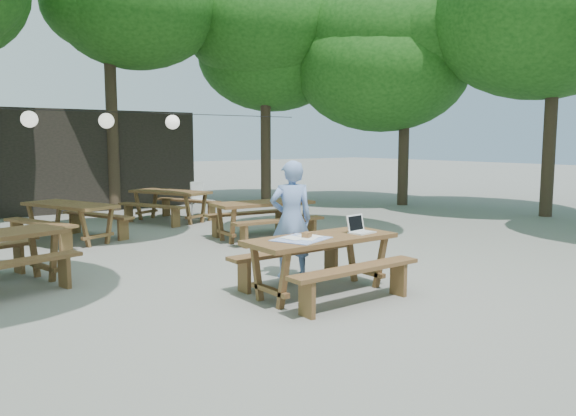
% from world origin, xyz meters
% --- Properties ---
extents(ground, '(80.00, 80.00, 0.00)m').
position_xyz_m(ground, '(0.00, 0.00, 0.00)').
color(ground, slate).
rests_on(ground, ground).
extents(pavilion, '(6.00, 3.00, 2.80)m').
position_xyz_m(pavilion, '(0.50, 10.50, 1.40)').
color(pavilion, black).
rests_on(pavilion, ground).
extents(main_picnic_table, '(2.00, 1.58, 0.75)m').
position_xyz_m(main_picnic_table, '(0.03, -1.14, 0.39)').
color(main_picnic_table, '#4C2E1B').
rests_on(main_picnic_table, ground).
extents(picnic_table_ne, '(2.07, 1.77, 0.75)m').
position_xyz_m(picnic_table_ne, '(1.73, 2.66, 0.39)').
color(picnic_table_ne, '#4C2E1B').
rests_on(picnic_table_ne, ground).
extents(picnic_table_far_w, '(2.14, 2.33, 0.75)m').
position_xyz_m(picnic_table_far_w, '(-1.45, 4.67, 0.39)').
color(picnic_table_far_w, '#4C2E1B').
rests_on(picnic_table_far_w, ground).
extents(picnic_table_far_e, '(2.18, 2.36, 0.75)m').
position_xyz_m(picnic_table_far_e, '(1.30, 6.02, 0.39)').
color(picnic_table_far_e, '#4C2E1B').
rests_on(picnic_table_far_e, ground).
extents(woman, '(0.73, 0.62, 1.69)m').
position_xyz_m(woman, '(0.27, -0.20, 0.84)').
color(woman, '#7695D7').
rests_on(woman, ground).
extents(plastic_chair, '(0.55, 0.55, 0.90)m').
position_xyz_m(plastic_chair, '(2.34, 6.35, 0.26)').
color(plastic_chair, silver).
rests_on(plastic_chair, ground).
extents(laptop, '(0.36, 0.30, 0.24)m').
position_xyz_m(laptop, '(0.62, -1.22, 0.81)').
color(laptop, white).
rests_on(laptop, main_picnic_table).
extents(tabletop_clutter, '(0.80, 0.74, 0.08)m').
position_xyz_m(tabletop_clutter, '(-0.27, -1.14, 0.76)').
color(tabletop_clutter, blue).
rests_on(tabletop_clutter, main_picnic_table).
extents(paper_lanterns, '(9.00, 0.34, 0.38)m').
position_xyz_m(paper_lanterns, '(-0.19, 6.00, 2.40)').
color(paper_lanterns, black).
rests_on(paper_lanterns, ground).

